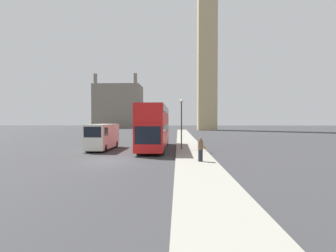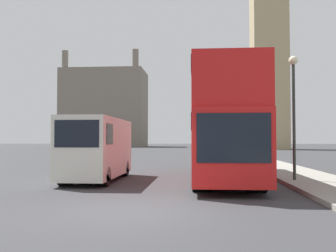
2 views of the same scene
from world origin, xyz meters
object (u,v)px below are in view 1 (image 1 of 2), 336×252
object	(u,v)px
pedestrian	(201,149)
street_lamp	(181,116)
red_double_decker_bus	(155,125)
white_van	(103,136)
clock_tower	(207,22)

from	to	relation	value
pedestrian	street_lamp	world-z (taller)	street_lamp
red_double_decker_bus	pedestrian	world-z (taller)	red_double_decker_bus
white_van	street_lamp	xyz separation A→B (m)	(8.18, -0.41, 2.07)
red_double_decker_bus	white_van	bearing A→B (deg)	-170.42
pedestrian	street_lamp	size ratio (longest dim) A/B	0.34
clock_tower	white_van	bearing A→B (deg)	-107.97
white_van	street_lamp	world-z (taller)	street_lamp
red_double_decker_bus	pedestrian	bearing A→B (deg)	-63.33
clock_tower	white_van	size ratio (longest dim) A/B	12.46
clock_tower	street_lamp	size ratio (longest dim) A/B	14.29
red_double_decker_bus	street_lamp	bearing A→B (deg)	-24.88
street_lamp	red_double_decker_bus	bearing A→B (deg)	155.12
red_double_decker_bus	clock_tower	bearing A→B (deg)	77.05
red_double_decker_bus	pedestrian	distance (m)	9.19
red_double_decker_bus	street_lamp	xyz separation A→B (m)	(2.83, -1.31, 0.98)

